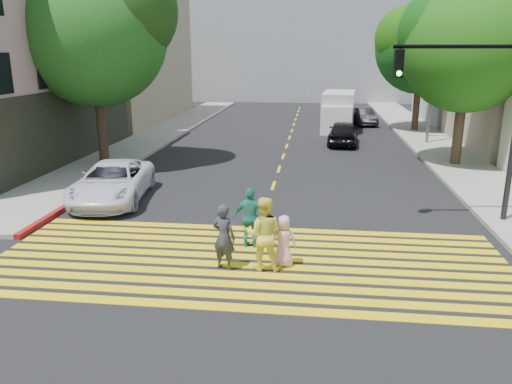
% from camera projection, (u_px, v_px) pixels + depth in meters
% --- Properties ---
extents(ground, '(120.00, 120.00, 0.00)m').
position_uv_depth(ground, '(241.00, 283.00, 11.80)').
color(ground, black).
extents(sidewalk_left, '(3.00, 40.00, 0.15)m').
position_uv_depth(sidewalk_left, '(165.00, 132.00, 33.79)').
color(sidewalk_left, gray).
rests_on(sidewalk_left, ground).
extents(sidewalk_right, '(3.00, 60.00, 0.15)m').
position_uv_depth(sidewalk_right, '(451.00, 159.00, 25.14)').
color(sidewalk_right, gray).
rests_on(sidewalk_right, ground).
extents(curb_red, '(0.20, 8.00, 0.16)m').
position_uv_depth(curb_red, '(79.00, 199.00, 18.31)').
color(curb_red, maroon).
rests_on(curb_red, ground).
extents(crosswalk, '(13.40, 5.30, 0.01)m').
position_uv_depth(crosswalk, '(248.00, 261.00, 13.02)').
color(crosswalk, yellow).
rests_on(crosswalk, ground).
extents(lane_line, '(0.12, 34.40, 0.01)m').
position_uv_depth(lane_line, '(291.00, 134.00, 33.31)').
color(lane_line, yellow).
rests_on(lane_line, ground).
extents(building_left_tan, '(12.00, 16.00, 10.00)m').
position_uv_depth(building_left_tan, '(92.00, 56.00, 39.05)').
color(building_left_tan, tan).
rests_on(building_left_tan, ground).
extents(building_right_grey, '(10.00, 10.00, 10.00)m').
position_uv_depth(building_right_grey, '(497.00, 56.00, 37.40)').
color(building_right_grey, gray).
rests_on(building_right_grey, ground).
extents(backdrop_block, '(30.00, 8.00, 12.00)m').
position_uv_depth(backdrop_block, '(304.00, 45.00, 56.06)').
color(backdrop_block, gray).
rests_on(backdrop_block, ground).
extents(tree_left, '(7.67, 7.12, 9.55)m').
position_uv_depth(tree_left, '(95.00, 25.00, 22.48)').
color(tree_left, black).
rests_on(tree_left, ground).
extents(tree_right_near, '(7.99, 7.75, 8.63)m').
position_uv_depth(tree_right_near, '(471.00, 39.00, 22.30)').
color(tree_right_near, '#3A271E').
rests_on(tree_right_near, ground).
extents(tree_right_far, '(7.13, 6.84, 8.69)m').
position_uv_depth(tree_right_far, '(423.00, 43.00, 32.72)').
color(tree_right_far, '#492219').
rests_on(tree_right_far, ground).
extents(pedestrian_man, '(0.72, 0.60, 1.69)m').
position_uv_depth(pedestrian_man, '(224.00, 237.00, 12.36)').
color(pedestrian_man, '#2F303B').
rests_on(pedestrian_man, ground).
extents(pedestrian_woman, '(0.95, 0.76, 1.89)m').
position_uv_depth(pedestrian_woman, '(263.00, 234.00, 12.30)').
color(pedestrian_woman, '#F2ED50').
rests_on(pedestrian_woman, ground).
extents(pedestrian_child, '(0.69, 0.49, 1.34)m').
position_uv_depth(pedestrian_child, '(284.00, 241.00, 12.57)').
color(pedestrian_child, '#E4AEC1').
rests_on(pedestrian_child, ground).
extents(pedestrian_extra, '(1.05, 0.54, 1.71)m').
position_uv_depth(pedestrian_extra, '(251.00, 218.00, 13.75)').
color(pedestrian_extra, teal).
rests_on(pedestrian_extra, ground).
extents(white_sedan, '(2.97, 5.30, 1.40)m').
position_uv_depth(white_sedan, '(112.00, 182.00, 18.18)').
color(white_sedan, white).
rests_on(white_sedan, ground).
extents(dark_car_near, '(2.06, 4.32, 1.43)m').
position_uv_depth(dark_car_near, '(343.00, 132.00, 29.33)').
color(dark_car_near, black).
rests_on(dark_car_near, ground).
extents(silver_car, '(2.24, 5.04, 1.44)m').
position_uv_depth(silver_car, '(336.00, 114.00, 38.09)').
color(silver_car, '#B3B3B3').
rests_on(silver_car, ground).
extents(dark_car_parked, '(1.91, 3.91, 1.23)m').
position_uv_depth(dark_car_parked, '(363.00, 116.00, 37.39)').
color(dark_car_parked, black).
rests_on(dark_car_parked, ground).
extents(white_van, '(2.50, 5.68, 2.61)m').
position_uv_depth(white_van, '(338.00, 112.00, 34.59)').
color(white_van, silver).
rests_on(white_van, ground).
extents(traffic_signal, '(3.96, 0.69, 5.81)m').
position_uv_depth(traffic_signal, '(483.00, 104.00, 14.89)').
color(traffic_signal, black).
rests_on(traffic_signal, ground).
extents(street_lamp, '(2.07, 0.24, 9.15)m').
position_uv_depth(street_lamp, '(431.00, 52.00, 28.04)').
color(street_lamp, slate).
rests_on(street_lamp, ground).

